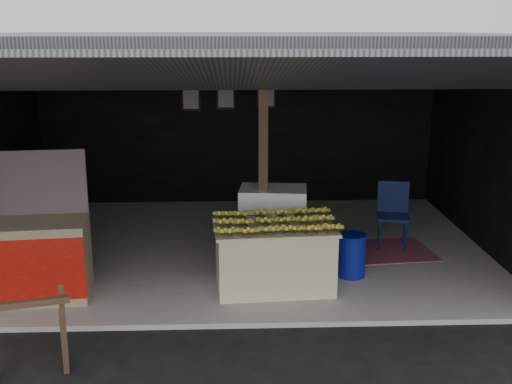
{
  "coord_description": "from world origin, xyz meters",
  "views": [
    {
      "loc": [
        -0.1,
        -6.23,
        3.1
      ],
      "look_at": [
        0.2,
        1.54,
        1.1
      ],
      "focal_mm": 45.0,
      "sensor_mm": 36.0,
      "label": 1
    }
  ],
  "objects_px": {
    "banana_table": "(274,257)",
    "neighbor_stall": "(16,256)",
    "water_barrel": "(351,256)",
    "plastic_chair": "(393,209)",
    "white_crate": "(273,223)",
    "sawhorse": "(28,329)"
  },
  "relations": [
    {
      "from": "banana_table",
      "to": "neighbor_stall",
      "type": "bearing_deg",
      "value": 178.99
    },
    {
      "from": "water_barrel",
      "to": "plastic_chair",
      "type": "bearing_deg",
      "value": 54.83
    },
    {
      "from": "white_crate",
      "to": "sawhorse",
      "type": "distance_m",
      "value": 3.73
    },
    {
      "from": "white_crate",
      "to": "neighbor_stall",
      "type": "relative_size",
      "value": 0.58
    },
    {
      "from": "banana_table",
      "to": "plastic_chair",
      "type": "distance_m",
      "value": 2.31
    },
    {
      "from": "banana_table",
      "to": "sawhorse",
      "type": "distance_m",
      "value": 2.97
    },
    {
      "from": "white_crate",
      "to": "plastic_chair",
      "type": "distance_m",
      "value": 1.78
    },
    {
      "from": "banana_table",
      "to": "neighbor_stall",
      "type": "xyz_separation_m",
      "value": [
        -2.98,
        -0.17,
        0.11
      ]
    },
    {
      "from": "neighbor_stall",
      "to": "sawhorse",
      "type": "bearing_deg",
      "value": -75.11
    },
    {
      "from": "neighbor_stall",
      "to": "plastic_chair",
      "type": "bearing_deg",
      "value": 13.02
    },
    {
      "from": "banana_table",
      "to": "water_barrel",
      "type": "distance_m",
      "value": 1.06
    },
    {
      "from": "sawhorse",
      "to": "white_crate",
      "type": "bearing_deg",
      "value": 35.02
    },
    {
      "from": "water_barrel",
      "to": "plastic_chair",
      "type": "relative_size",
      "value": 0.56
    },
    {
      "from": "water_barrel",
      "to": "neighbor_stall",
      "type": "bearing_deg",
      "value": -172.56
    },
    {
      "from": "banana_table",
      "to": "neighbor_stall",
      "type": "distance_m",
      "value": 2.98
    },
    {
      "from": "water_barrel",
      "to": "plastic_chair",
      "type": "distance_m",
      "value": 1.4
    },
    {
      "from": "banana_table",
      "to": "white_crate",
      "type": "distance_m",
      "value": 1.04
    },
    {
      "from": "white_crate",
      "to": "plastic_chair",
      "type": "xyz_separation_m",
      "value": [
        1.73,
        0.43,
        0.06
      ]
    },
    {
      "from": "banana_table",
      "to": "white_crate",
      "type": "height_order",
      "value": "white_crate"
    },
    {
      "from": "white_crate",
      "to": "water_barrel",
      "type": "relative_size",
      "value": 1.89
    },
    {
      "from": "plastic_chair",
      "to": "white_crate",
      "type": "bearing_deg",
      "value": -154.49
    },
    {
      "from": "neighbor_stall",
      "to": "white_crate",
      "type": "bearing_deg",
      "value": 15.76
    }
  ]
}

